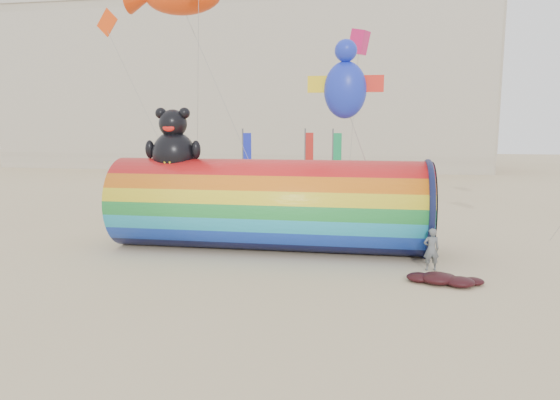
% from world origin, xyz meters
% --- Properties ---
extents(ground, '(160.00, 160.00, 0.00)m').
position_xyz_m(ground, '(0.00, 0.00, 0.00)').
color(ground, '#CCB58C').
rests_on(ground, ground).
extents(hotel_building, '(60.40, 15.40, 20.60)m').
position_xyz_m(hotel_building, '(-12.00, 45.95, 10.31)').
color(hotel_building, '#B7AD99').
rests_on(hotel_building, ground).
extents(windsock_assembly, '(13.71, 4.18, 6.32)m').
position_xyz_m(windsock_assembly, '(-0.21, 2.72, 2.10)').
color(windsock_assembly, red).
rests_on(windsock_assembly, ground).
extents(kite_handler, '(0.64, 0.47, 1.63)m').
position_xyz_m(kite_handler, '(6.47, 0.49, 0.82)').
color(kite_handler, '#585D60').
rests_on(kite_handler, ground).
extents(fabric_bundle, '(2.62, 1.35, 0.41)m').
position_xyz_m(fabric_bundle, '(6.71, -1.13, 0.17)').
color(fabric_bundle, '#3E0B10').
rests_on(fabric_bundle, ground).
extents(festival_banners, '(6.78, 1.96, 5.20)m').
position_xyz_m(festival_banners, '(-0.73, 15.85, 2.64)').
color(festival_banners, '#59595E').
rests_on(festival_banners, ground).
extents(flying_kites, '(28.07, 9.70, 7.48)m').
position_xyz_m(flying_kites, '(-0.84, 6.36, 10.55)').
color(flying_kites, red).
rests_on(flying_kites, ground).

